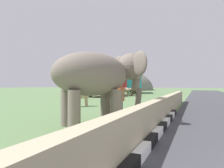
{
  "coord_description": "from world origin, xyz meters",
  "views": [
    {
      "loc": [
        -3.0,
        2.31,
        1.55
      ],
      "look_at": [
        4.05,
        5.41,
        1.6
      ],
      "focal_mm": 30.71,
      "sensor_mm": 36.0,
      "label": 1
    }
  ],
  "objects_px": {
    "bus_red": "(108,82)",
    "cow_far": "(134,90)",
    "elephant": "(100,76)",
    "cow_mid": "(125,90)",
    "cow_near": "(80,95)",
    "bus_teal": "(135,83)",
    "person_handler": "(120,99)"
  },
  "relations": [
    {
      "from": "bus_red",
      "to": "cow_far",
      "type": "distance_m",
      "value": 4.03
    },
    {
      "from": "elephant",
      "to": "cow_mid",
      "type": "distance_m",
      "value": 19.78
    },
    {
      "from": "bus_red",
      "to": "cow_near",
      "type": "relative_size",
      "value": 5.33
    },
    {
      "from": "elephant",
      "to": "cow_far",
      "type": "height_order",
      "value": "elephant"
    },
    {
      "from": "elephant",
      "to": "bus_teal",
      "type": "relative_size",
      "value": 0.43
    },
    {
      "from": "person_handler",
      "to": "cow_near",
      "type": "distance_m",
      "value": 5.66
    },
    {
      "from": "elephant",
      "to": "cow_mid",
      "type": "height_order",
      "value": "elephant"
    },
    {
      "from": "elephant",
      "to": "bus_teal",
      "type": "bearing_deg",
      "value": 14.31
    },
    {
      "from": "person_handler",
      "to": "cow_near",
      "type": "height_order",
      "value": "person_handler"
    },
    {
      "from": "person_handler",
      "to": "cow_far",
      "type": "xyz_separation_m",
      "value": [
        17.91,
        4.78,
        -0.06
      ]
    },
    {
      "from": "person_handler",
      "to": "bus_teal",
      "type": "relative_size",
      "value": 0.18
    },
    {
      "from": "bus_red",
      "to": "cow_mid",
      "type": "distance_m",
      "value": 2.8
    },
    {
      "from": "bus_red",
      "to": "cow_near",
      "type": "distance_m",
      "value": 13.96
    },
    {
      "from": "person_handler",
      "to": "cow_far",
      "type": "height_order",
      "value": "person_handler"
    },
    {
      "from": "bus_teal",
      "to": "cow_near",
      "type": "bearing_deg",
      "value": -172.27
    },
    {
      "from": "elephant",
      "to": "cow_near",
      "type": "xyz_separation_m",
      "value": [
        5.06,
        4.27,
        -1.06
      ]
    },
    {
      "from": "person_handler",
      "to": "cow_near",
      "type": "relative_size",
      "value": 0.96
    },
    {
      "from": "bus_red",
      "to": "bus_teal",
      "type": "bearing_deg",
      "value": -2.92
    },
    {
      "from": "cow_mid",
      "to": "person_handler",
      "type": "bearing_deg",
      "value": -160.91
    },
    {
      "from": "person_handler",
      "to": "cow_mid",
      "type": "height_order",
      "value": "person_handler"
    },
    {
      "from": "cow_mid",
      "to": "cow_far",
      "type": "height_order",
      "value": "same"
    },
    {
      "from": "elephant",
      "to": "bus_red",
      "type": "height_order",
      "value": "bus_red"
    },
    {
      "from": "cow_far",
      "to": "cow_near",
      "type": "bearing_deg",
      "value": -178.81
    },
    {
      "from": "person_handler",
      "to": "elephant",
      "type": "bearing_deg",
      "value": 172.46
    },
    {
      "from": "cow_near",
      "to": "person_handler",
      "type": "bearing_deg",
      "value": -127.72
    },
    {
      "from": "person_handler",
      "to": "cow_mid",
      "type": "xyz_separation_m",
      "value": [
        17.29,
        5.98,
        -0.06
      ]
    },
    {
      "from": "bus_red",
      "to": "elephant",
      "type": "bearing_deg",
      "value": -155.85
    },
    {
      "from": "cow_far",
      "to": "bus_teal",
      "type": "bearing_deg",
      "value": 16.39
    },
    {
      "from": "elephant",
      "to": "bus_red",
      "type": "bearing_deg",
      "value": 24.15
    },
    {
      "from": "bus_red",
      "to": "cow_mid",
      "type": "bearing_deg",
      "value": -78.57
    },
    {
      "from": "cow_near",
      "to": "cow_mid",
      "type": "height_order",
      "value": "same"
    },
    {
      "from": "cow_near",
      "to": "cow_far",
      "type": "distance_m",
      "value": 14.45
    }
  ]
}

